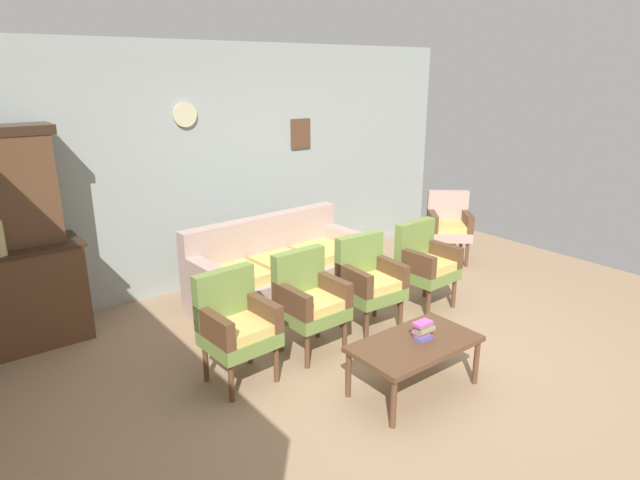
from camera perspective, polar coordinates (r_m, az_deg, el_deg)
ground_plane at (r=4.85m, az=7.59°, el=-12.43°), size 7.68×7.68×0.00m
wall_back_with_decor at (r=6.41m, az=-8.87°, el=7.82°), size 6.40×0.09×2.70m
side_cabinet at (r=5.55m, az=-29.18°, el=-5.30°), size 1.16×0.55×0.93m
floral_couch at (r=5.81m, az=-4.35°, el=-3.52°), size 1.98×0.90×0.90m
armchair_by_doorway at (r=4.37m, az=-8.84°, el=-8.58°), size 0.55×0.52×0.90m
armchair_row_middle at (r=4.76m, az=-1.15°, el=-6.12°), size 0.53×0.50×0.90m
armchair_near_cabinet at (r=5.20m, az=5.13°, el=-4.07°), size 0.54×0.52×0.90m
armchair_near_couch_end at (r=5.75m, az=10.97°, el=-2.21°), size 0.54×0.52×0.90m
wingback_chair_by_fireplace at (r=7.22m, az=13.36°, el=1.69°), size 0.71×0.71×0.90m
coffee_table at (r=4.30m, az=9.94°, el=-10.98°), size 1.00×0.56×0.42m
book_stack_on_table at (r=4.28m, az=10.79°, el=-9.26°), size 0.17×0.11×0.15m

